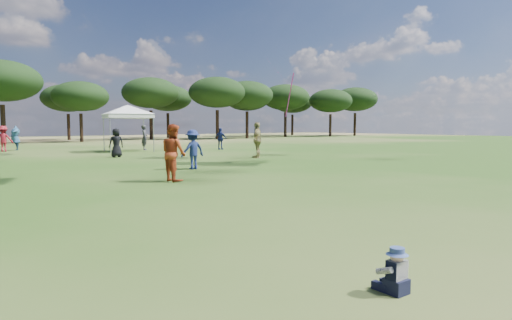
% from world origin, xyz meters
% --- Properties ---
extents(tent_right, '(5.59, 5.59, 3.32)m').
position_xyz_m(tent_right, '(7.69, 26.28, 2.89)').
color(tent_right, gray).
rests_on(tent_right, ground).
extents(toddler, '(0.32, 0.36, 0.48)m').
position_xyz_m(toddler, '(0.58, 1.91, 0.21)').
color(toddler, black).
rests_on(toddler, ground).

